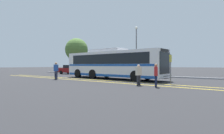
{
  "coord_description": "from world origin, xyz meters",
  "views": [
    {
      "loc": [
        10.27,
        -15.82,
        1.5
      ],
      "look_at": [
        -0.9,
        -0.24,
        1.29
      ],
      "focal_mm": 28.0,
      "sensor_mm": 36.0,
      "label": 1
    }
  ],
  "objects": [
    {
      "name": "parked_car_2",
      "position": [
        0.31,
        3.42,
        0.66
      ],
      "size": [
        4.47,
        2.02,
        1.26
      ],
      "rotation": [
        0.0,
        0.0,
        -1.63
      ],
      "color": "olive",
      "rests_on": "ground_plane"
    },
    {
      "name": "lane_strip_0",
      "position": [
        -0.9,
        -2.44,
        0.0
      ],
      "size": [
        32.01,
        0.2,
        0.01
      ],
      "primitive_type": "cube",
      "rotation": [
        0.0,
        0.0,
        1.57
      ],
      "color": "gold",
      "rests_on": "ground_plane"
    },
    {
      "name": "parked_car_0",
      "position": [
        -11.97,
        3.62,
        0.76
      ],
      "size": [
        4.92,
        2.04,
        1.51
      ],
      "rotation": [
        0.0,
        0.0,
        -1.5
      ],
      "color": "maroon",
      "rests_on": "ground_plane"
    },
    {
      "name": "lane_strip_1",
      "position": [
        -0.9,
        -3.7,
        0.0
      ],
      "size": [
        32.01,
        0.2,
        0.01
      ],
      "primitive_type": "cube",
      "rotation": [
        0.0,
        0.0,
        1.57
      ],
      "color": "gold",
      "rests_on": "ground_plane"
    },
    {
      "name": "street_lamp",
      "position": [
        -1.19,
        6.01,
        4.49
      ],
      "size": [
        0.41,
        0.41,
        6.93
      ],
      "color": "#59595E",
      "rests_on": "ground_plane"
    },
    {
      "name": "pedestrian_0",
      "position": [
        4.41,
        -4.3,
        0.87
      ],
      "size": [
        0.38,
        0.47,
        1.54
      ],
      "rotation": [
        0.0,
        0.0,
        4.26
      ],
      "color": "#2D2D33",
      "rests_on": "ground_plane"
    },
    {
      "name": "bus_stop_sign",
      "position": [
        6.08,
        -2.14,
        1.48
      ],
      "size": [
        0.07,
        0.4,
        2.34
      ],
      "rotation": [
        0.0,
        0.0,
        -1.63
      ],
      "color": "#59595E",
      "rests_on": "ground_plane"
    },
    {
      "name": "transit_bus",
      "position": [
        -0.92,
        -0.24,
        1.69
      ],
      "size": [
        12.44,
        3.24,
        3.27
      ],
      "rotation": [
        0.0,
        0.0,
        -1.63
      ],
      "color": "silver",
      "rests_on": "ground_plane"
    },
    {
      "name": "pedestrian_1",
      "position": [
        5.81,
        -4.5,
        0.9
      ],
      "size": [
        0.37,
        0.47,
        1.59
      ],
      "rotation": [
        0.0,
        0.0,
        1.99
      ],
      "color": "#191E38",
      "rests_on": "ground_plane"
    },
    {
      "name": "tree_0",
      "position": [
        -16.38,
        8.92,
        4.66
      ],
      "size": [
        4.6,
        4.6,
        6.96
      ],
      "color": "#513823",
      "rests_on": "ground_plane"
    },
    {
      "name": "curb_strip",
      "position": [
        -0.9,
        5.39,
        0.07
      ],
      "size": [
        40.01,
        0.36,
        0.15
      ],
      "primitive_type": "cube",
      "color": "#99999E",
      "rests_on": "ground_plane"
    },
    {
      "name": "ground_plane",
      "position": [
        0.0,
        0.0,
        0.0
      ],
      "size": [
        220.0,
        220.0,
        0.0
      ],
      "primitive_type": "plane",
      "color": "#262628"
    },
    {
      "name": "pedestrian_2",
      "position": [
        -4.91,
        -4.58,
        1.02
      ],
      "size": [
        0.47,
        0.39,
        1.78
      ],
      "rotation": [
        0.0,
        0.0,
        0.48
      ],
      "color": "#191E38",
      "rests_on": "ground_plane"
    },
    {
      "name": "parked_car_1",
      "position": [
        -5.2,
        3.26,
        0.68
      ],
      "size": [
        4.53,
        1.82,
        1.32
      ],
      "rotation": [
        0.0,
        0.0,
        -1.58
      ],
      "color": "#335B33",
      "rests_on": "ground_plane"
    }
  ]
}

